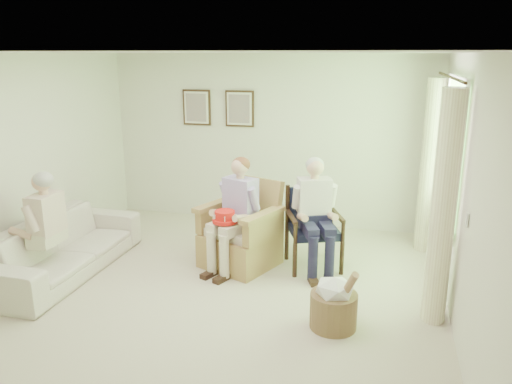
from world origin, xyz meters
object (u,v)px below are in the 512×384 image
wood_armchair (315,224)px  sofa (64,246)px  person_wicker (237,207)px  person_sofa (41,223)px  person_dark (314,207)px  hatbox (334,303)px  wicker_armchair (241,239)px  red_hat (225,217)px

wood_armchair → sofa: size_ratio=0.43×
person_wicker → person_sofa: 2.24m
person_dark → hatbox: bearing=-94.5°
person_dark → sofa: bearing=174.6°
wood_armchair → person_dark: (0.00, -0.16, 0.27)m
sofa → wood_armchair: bearing=-70.7°
wicker_armchair → person_dark: person_dark is taller
wicker_armchair → person_wicker: (0.00, -0.14, 0.46)m
wood_armchair → person_wicker: 1.01m
person_sofa → person_dark: bearing=112.0°
person_sofa → red_hat: (1.92, 0.80, -0.03)m
wood_armchair → person_sofa: person_sofa is taller
red_hat → hatbox: (1.41, -0.91, -0.46)m
sofa → person_sofa: (-0.00, -0.34, 0.42)m
person_wicker → hatbox: person_wicker is taller
hatbox → person_wicker: bearing=140.1°
wood_armchair → person_dark: size_ratio=0.71×
person_wicker → red_hat: bearing=-95.7°
red_hat → person_dark: bearing=22.0°
hatbox → sofa: bearing=172.2°
wicker_armchair → person_sofa: person_sofa is taller
wicker_armchair → person_wicker: bearing=-68.0°
person_wicker → person_sofa: bearing=-132.0°
sofa → hatbox: (3.33, -0.45, -0.07)m
person_wicker → person_dark: bearing=35.6°
person_dark → red_hat: bearing=-179.8°
wicker_armchair → red_hat: 0.51m
person_dark → wicker_armchair: bearing=163.0°
sofa → red_hat: (1.92, 0.46, 0.39)m
wood_armchair → red_hat: size_ratio=3.24×
wicker_armchair → person_dark: (0.90, 0.08, 0.46)m
wood_armchair → hatbox: wood_armchair is taller
wicker_armchair → red_hat: size_ratio=3.59×
wicker_armchair → wood_armchair: size_ratio=1.11×
wicker_armchair → red_hat: bearing=-84.6°
person_dark → person_sofa: (-2.91, -1.20, -0.05)m
wood_armchair → sofa: 3.10m
sofa → person_dark: 3.08m
sofa → person_sofa: person_sofa is taller
person_sofa → person_wicker: bearing=115.6°
sofa → person_wicker: person_wicker is taller
sofa → hatbox: size_ratio=3.35×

